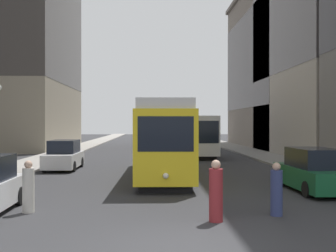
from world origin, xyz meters
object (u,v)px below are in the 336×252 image
Objects in this scene: pedestrian_crossing_near at (216,193)px; pedestrian_crossing_far at (28,188)px; streetcar at (164,137)px; parked_car_right_far at (313,171)px; parked_car_left_mid at (64,156)px; pedestrian_on_sidewalk at (276,191)px; transit_bus at (194,133)px.

pedestrian_crossing_far is (-5.81, 1.43, -0.06)m from pedestrian_crossing_near.
streetcar is 2.69× the size of parked_car_right_far.
pedestrian_crossing_near is at bearing -62.52° from parked_car_left_mid.
streetcar is 2.90× the size of parked_car_left_mid.
pedestrian_on_sidewalk is at bearing 74.98° from pedestrian_crossing_far.
streetcar reaches higher than pedestrian_on_sidewalk.
streetcar reaches higher than pedestrian_crossing_near.
streetcar reaches higher than parked_car_left_mid.
pedestrian_crossing_far reaches higher than pedestrian_on_sidewalk.
parked_car_right_far is (2.93, -20.31, -1.10)m from transit_bus.
parked_car_left_mid is at bearing -82.26° from pedestrian_on_sidewalk.
parked_car_left_mid reaches higher than pedestrian_on_sidewalk.
transit_bus is (3.16, 14.80, -0.15)m from streetcar.
streetcar is 1.02× the size of transit_bus.
pedestrian_crossing_near reaches higher than pedestrian_on_sidewalk.
parked_car_left_mid is 2.70× the size of pedestrian_on_sidewalk.
pedestrian_on_sidewalk is at bearing 55.33° from parked_car_right_far.
pedestrian_on_sidewalk is at bearing -90.78° from transit_bus.
pedestrian_crossing_near is 1.07× the size of pedestrian_crossing_far.
pedestrian_crossing_far is at bearing -115.43° from streetcar.
parked_car_right_far reaches higher than pedestrian_crossing_far.
pedestrian_on_sidewalk is (-2.91, -4.46, -0.08)m from parked_car_right_far.
parked_car_right_far is 2.67× the size of pedestrian_crossing_near.
parked_car_left_mid is at bearing 152.59° from streetcar.
parked_car_left_mid is 12.66m from pedestrian_crossing_far.
transit_bus is at bearing -117.20° from pedestrian_on_sidewalk.
streetcar is at bearing 143.76° from pedestrian_crossing_far.
parked_car_left_mid is at bearing 177.17° from pedestrian_crossing_far.
parked_car_right_far is 2.91× the size of pedestrian_on_sidewalk.
transit_bus reaches higher than parked_car_right_far.
pedestrian_crossing_far is at bearing -83.27° from parked_car_left_mid.
transit_bus is 20.55m from parked_car_right_far.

